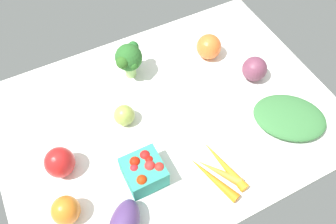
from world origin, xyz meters
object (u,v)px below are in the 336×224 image
(berry_basket, at_px, (144,171))
(carrot_bunch, at_px, (218,171))
(red_onion_near_basket, at_px, (255,69))
(heirloom_tomato_green, at_px, (124,115))
(heirloom_tomato_orange, at_px, (209,47))
(bell_pepper_red, at_px, (60,162))
(leafy_greens_clump, at_px, (289,117))
(bell_pepper_orange, at_px, (66,210))
(broccoli_head, at_px, (129,58))

(berry_basket, height_order, carrot_bunch, berry_basket)
(red_onion_near_basket, bearing_deg, heirloom_tomato_green, 175.95)
(heirloom_tomato_orange, bearing_deg, red_onion_near_basket, -61.71)
(red_onion_near_basket, bearing_deg, bell_pepper_red, -176.61)
(bell_pepper_red, xyz_separation_m, red_onion_near_basket, (0.67, 0.04, -0.00))
(leafy_greens_clump, bearing_deg, heirloom_tomato_green, 152.93)
(heirloom_tomato_green, distance_m, red_onion_near_basket, 0.45)
(carrot_bunch, xyz_separation_m, leafy_greens_clump, (0.29, 0.05, 0.01))
(bell_pepper_orange, distance_m, heirloom_tomato_green, 0.32)
(berry_basket, bearing_deg, red_onion_near_basket, 19.05)
(bell_pepper_orange, relative_size, heirloom_tomato_green, 1.27)
(carrot_bunch, distance_m, broccoli_head, 0.45)
(heirloom_tomato_orange, distance_m, berry_basket, 0.51)
(bell_pepper_red, distance_m, heirloom_tomato_orange, 0.62)
(heirloom_tomato_orange, relative_size, berry_basket, 0.83)
(bell_pepper_red, xyz_separation_m, bell_pepper_orange, (-0.03, -0.13, -0.01))
(berry_basket, height_order, bell_pepper_orange, same)
(bell_pepper_red, relative_size, broccoli_head, 0.72)
(berry_basket, bearing_deg, bell_pepper_orange, -177.73)
(heirloom_tomato_orange, relative_size, bell_pepper_orange, 1.06)
(bell_pepper_orange, relative_size, leafy_greens_clump, 0.37)
(bell_pepper_red, height_order, red_onion_near_basket, bell_pepper_red)
(bell_pepper_red, bearing_deg, bell_pepper_orange, -101.22)
(bell_pepper_orange, height_order, carrot_bunch, bell_pepper_orange)
(leafy_greens_clump, bearing_deg, bell_pepper_orange, 178.04)
(red_onion_near_basket, bearing_deg, heirloom_tomato_orange, 118.29)
(leafy_greens_clump, distance_m, heirloom_tomato_green, 0.50)
(heirloom_tomato_orange, relative_size, heirloom_tomato_green, 1.35)
(heirloom_tomato_orange, height_order, bell_pepper_orange, heirloom_tomato_orange)
(heirloom_tomato_orange, xyz_separation_m, red_onion_near_basket, (0.08, -0.15, -0.00))
(leafy_greens_clump, bearing_deg, bell_pepper_red, 166.74)
(leafy_greens_clump, height_order, heirloom_tomato_green, heirloom_tomato_green)
(carrot_bunch, height_order, heirloom_tomato_green, heirloom_tomato_green)
(heirloom_tomato_orange, height_order, broccoli_head, broccoli_head)
(heirloom_tomato_orange, relative_size, broccoli_head, 0.68)
(bell_pepper_orange, relative_size, red_onion_near_basket, 0.99)
(heirloom_tomato_orange, xyz_separation_m, berry_basket, (-0.39, -0.32, -0.00))
(berry_basket, xyz_separation_m, heirloom_tomato_green, (0.02, 0.20, -0.01))
(leafy_greens_clump, xyz_separation_m, heirloom_tomato_green, (-0.45, 0.23, 0.01))
(broccoli_head, height_order, leafy_greens_clump, broccoli_head)
(bell_pepper_red, xyz_separation_m, broccoli_head, (0.31, 0.24, 0.04))
(heirloom_tomato_green, bearing_deg, bell_pepper_orange, -140.09)
(bell_pepper_orange, bearing_deg, bell_pepper_red, 78.78)
(bell_pepper_red, bearing_deg, berry_basket, -32.59)
(bell_pepper_orange, height_order, heirloom_tomato_green, bell_pepper_orange)
(broccoli_head, height_order, heirloom_tomato_green, broccoli_head)
(berry_basket, relative_size, broccoli_head, 0.82)
(bell_pepper_orange, bearing_deg, berry_basket, 2.27)
(broccoli_head, xyz_separation_m, heirloom_tomato_green, (-0.09, -0.16, -0.05))
(heirloom_tomato_orange, distance_m, bell_pepper_orange, 0.70)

